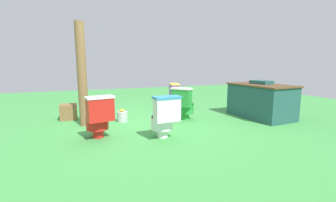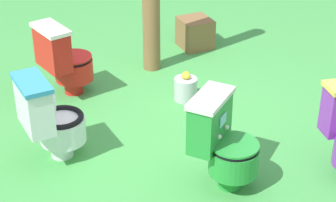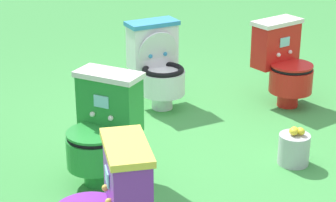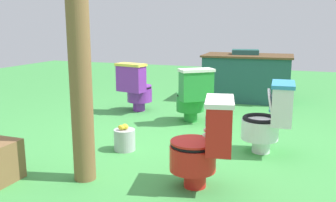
{
  "view_description": "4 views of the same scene",
  "coord_description": "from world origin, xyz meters",
  "px_view_note": "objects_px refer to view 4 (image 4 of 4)",
  "views": [
    {
      "loc": [
        4.54,
        -1.42,
        1.24
      ],
      "look_at": [
        0.17,
        0.31,
        0.48
      ],
      "focal_mm": 24.85,
      "sensor_mm": 36.0,
      "label": 1
    },
    {
      "loc": [
        1.83,
        3.8,
        2.68
      ],
      "look_at": [
        0.15,
        0.14,
        0.44
      ],
      "focal_mm": 61.84,
      "sensor_mm": 36.0,
      "label": 2
    },
    {
      "loc": [
        -3.6,
        1.89,
        2.05
      ],
      "look_at": [
        0.14,
        0.21,
        0.42
      ],
      "focal_mm": 66.99,
      "sensor_mm": 36.0,
      "label": 3
    },
    {
      "loc": [
        1.36,
        -3.81,
        1.29
      ],
      "look_at": [
        -0.13,
        0.15,
        0.4
      ],
      "focal_mm": 39.74,
      "sensor_mm": 36.0,
      "label": 4
    }
  ],
  "objects_px": {
    "toilet_green": "(193,95)",
    "toilet_white": "(270,117)",
    "lemon_bucket": "(125,139)",
    "toilet_purple": "(136,87)",
    "toilet_red": "(204,143)",
    "vendor_table": "(247,77)",
    "wooden_post": "(80,59)"
  },
  "relations": [
    {
      "from": "toilet_white",
      "to": "toilet_green",
      "type": "bearing_deg",
      "value": 47.33
    },
    {
      "from": "toilet_green",
      "to": "toilet_white",
      "type": "bearing_deg",
      "value": -77.79
    },
    {
      "from": "toilet_green",
      "to": "toilet_white",
      "type": "relative_size",
      "value": 1.0
    },
    {
      "from": "toilet_white",
      "to": "vendor_table",
      "type": "relative_size",
      "value": 0.48
    },
    {
      "from": "toilet_purple",
      "to": "vendor_table",
      "type": "xyz_separation_m",
      "value": [
        1.39,
        1.46,
        0.02
      ]
    },
    {
      "from": "toilet_green",
      "to": "vendor_table",
      "type": "bearing_deg",
      "value": 37.58
    },
    {
      "from": "toilet_red",
      "to": "wooden_post",
      "type": "height_order",
      "value": "wooden_post"
    },
    {
      "from": "toilet_green",
      "to": "toilet_red",
      "type": "xyz_separation_m",
      "value": [
        0.66,
        -1.86,
        0.0
      ]
    },
    {
      "from": "toilet_purple",
      "to": "wooden_post",
      "type": "relative_size",
      "value": 0.36
    },
    {
      "from": "vendor_table",
      "to": "lemon_bucket",
      "type": "bearing_deg",
      "value": -104.06
    },
    {
      "from": "vendor_table",
      "to": "lemon_bucket",
      "type": "xyz_separation_m",
      "value": [
        -0.76,
        -3.05,
        -0.28
      ]
    },
    {
      "from": "toilet_green",
      "to": "vendor_table",
      "type": "distance_m",
      "value": 1.81
    },
    {
      "from": "toilet_red",
      "to": "lemon_bucket",
      "type": "xyz_separation_m",
      "value": [
        -1.0,
        0.57,
        -0.25
      ]
    },
    {
      "from": "toilet_purple",
      "to": "vendor_table",
      "type": "height_order",
      "value": "vendor_table"
    },
    {
      "from": "toilet_green",
      "to": "toilet_white",
      "type": "distance_m",
      "value": 1.37
    },
    {
      "from": "toilet_green",
      "to": "vendor_table",
      "type": "height_order",
      "value": "vendor_table"
    },
    {
      "from": "vendor_table",
      "to": "lemon_bucket",
      "type": "height_order",
      "value": "vendor_table"
    },
    {
      "from": "toilet_green",
      "to": "toilet_red",
      "type": "height_order",
      "value": "same"
    },
    {
      "from": "wooden_post",
      "to": "toilet_green",
      "type": "bearing_deg",
      "value": 81.22
    },
    {
      "from": "toilet_purple",
      "to": "lemon_bucket",
      "type": "height_order",
      "value": "toilet_purple"
    },
    {
      "from": "toilet_red",
      "to": "toilet_purple",
      "type": "xyz_separation_m",
      "value": [
        -1.62,
        2.16,
        0.0
      ]
    },
    {
      "from": "toilet_green",
      "to": "toilet_purple",
      "type": "bearing_deg",
      "value": 124.14
    },
    {
      "from": "lemon_bucket",
      "to": "toilet_purple",
      "type": "bearing_deg",
      "value": 111.47
    },
    {
      "from": "vendor_table",
      "to": "toilet_white",
      "type": "bearing_deg",
      "value": -76.36
    },
    {
      "from": "wooden_post",
      "to": "lemon_bucket",
      "type": "relative_size",
      "value": 7.35
    },
    {
      "from": "toilet_red",
      "to": "toilet_white",
      "type": "distance_m",
      "value": 1.08
    },
    {
      "from": "toilet_white",
      "to": "lemon_bucket",
      "type": "relative_size",
      "value": 2.63
    },
    {
      "from": "toilet_purple",
      "to": "vendor_table",
      "type": "relative_size",
      "value": 0.48
    },
    {
      "from": "toilet_red",
      "to": "lemon_bucket",
      "type": "height_order",
      "value": "toilet_red"
    },
    {
      "from": "vendor_table",
      "to": "wooden_post",
      "type": "height_order",
      "value": "wooden_post"
    },
    {
      "from": "wooden_post",
      "to": "toilet_purple",
      "type": "bearing_deg",
      "value": 105.3
    },
    {
      "from": "vendor_table",
      "to": "wooden_post",
      "type": "bearing_deg",
      "value": -101.04
    }
  ]
}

